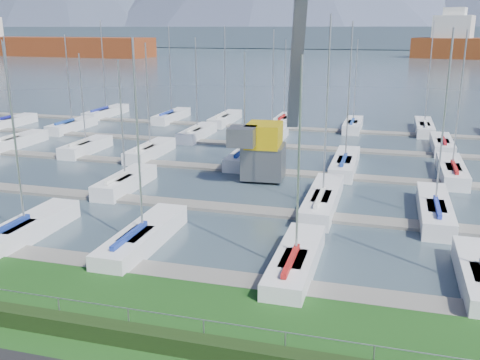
% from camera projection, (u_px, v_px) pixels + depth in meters
% --- Properties ---
extents(water, '(800.00, 540.00, 0.20)m').
position_uv_depth(water, '(377.00, 53.00, 260.92)').
color(water, '#3C4D58').
extents(hedge, '(80.00, 0.70, 0.70)m').
position_uv_depth(hedge, '(149.00, 338.00, 19.62)').
color(hedge, black).
rests_on(hedge, grass).
extents(fence, '(80.00, 0.04, 0.04)m').
position_uv_depth(fence, '(152.00, 312.00, 19.76)').
color(fence, gray).
rests_on(fence, grass).
extents(foothill, '(900.00, 80.00, 12.00)m').
position_uv_depth(foothill, '(381.00, 37.00, 323.97)').
color(foothill, '#455565').
rests_on(foothill, water).
extents(docks, '(90.00, 41.60, 0.25)m').
position_uv_depth(docks, '(286.00, 173.00, 44.22)').
color(docks, slate).
rests_on(docks, water).
extents(crane, '(5.97, 13.23, 22.35)m').
position_uv_depth(crane, '(273.00, 107.00, 42.06)').
color(crane, slate).
rests_on(crane, water).
extents(cargo_ship_west, '(99.51, 24.64, 21.50)m').
position_uv_depth(cargo_ship_west, '(36.00, 47.00, 230.70)').
color(cargo_ship_west, maroon).
rests_on(cargo_ship_west, water).
extents(sailboat_fleet, '(75.44, 50.00, 12.95)m').
position_uv_depth(sailboat_fleet, '(279.00, 101.00, 45.30)').
color(sailboat_fleet, '#2031A1').
rests_on(sailboat_fleet, water).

